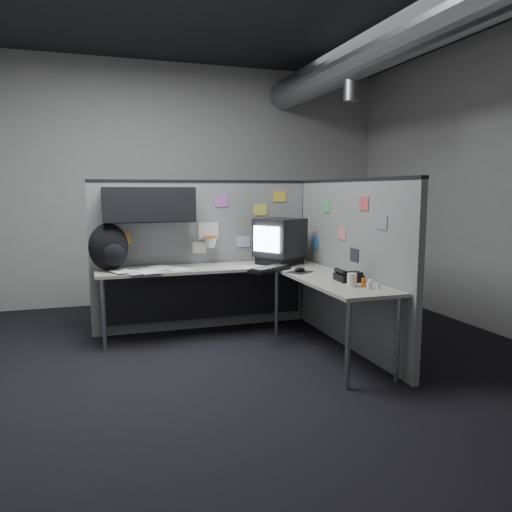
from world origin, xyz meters
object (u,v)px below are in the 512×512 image
object	(u,v)px
monitor	(280,241)
phone	(348,276)
desk	(240,281)
backpack	(109,248)
keyboard	(270,269)

from	to	relation	value
monitor	phone	distance (m)	1.17
desk	phone	distance (m)	1.17
phone	backpack	size ratio (longest dim) A/B	0.50
desk	backpack	size ratio (longest dim) A/B	4.93
monitor	keyboard	size ratio (longest dim) A/B	1.18
monitor	phone	bearing A→B (deg)	-65.68
desk	backpack	xyz separation A→B (m)	(-1.25, 0.34, 0.35)
monitor	keyboard	distance (m)	0.54
monitor	keyboard	world-z (taller)	monitor
keyboard	phone	bearing A→B (deg)	-42.91
phone	desk	bearing A→B (deg)	142.19
keyboard	monitor	bearing A→B (deg)	71.55
backpack	keyboard	bearing A→B (deg)	-16.82
monitor	backpack	world-z (taller)	monitor
desk	phone	xyz separation A→B (m)	(0.72, -0.91, 0.16)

